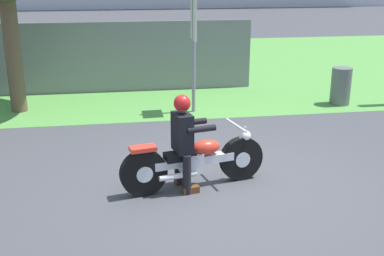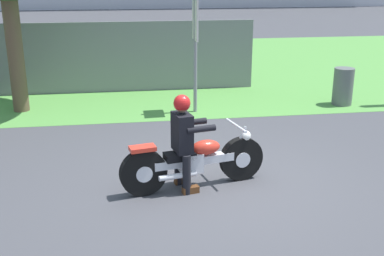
{
  "view_description": "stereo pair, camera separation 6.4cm",
  "coord_description": "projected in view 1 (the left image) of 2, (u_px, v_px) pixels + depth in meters",
  "views": [
    {
      "loc": [
        -1.49,
        -6.46,
        3.07
      ],
      "look_at": [
        -0.44,
        0.17,
        0.85
      ],
      "focal_mm": 45.25,
      "sensor_mm": 36.0,
      "label": 1
    },
    {
      "loc": [
        -1.43,
        -6.47,
        3.07
      ],
      "look_at": [
        -0.44,
        0.17,
        0.85
      ],
      "focal_mm": 45.25,
      "sensor_mm": 36.0,
      "label": 2
    }
  ],
  "objects": [
    {
      "name": "trash_can",
      "position": [
        341.0,
        86.0,
        11.37
      ],
      "size": [
        0.46,
        0.46,
        0.87
      ],
      "primitive_type": "cylinder",
      "color": "#595E5B",
      "rests_on": "ground"
    },
    {
      "name": "sign_banner",
      "position": [
        194.0,
        34.0,
        10.36
      ],
      "size": [
        0.08,
        0.6,
        2.6
      ],
      "color": "gray",
      "rests_on": "ground"
    },
    {
      "name": "grass_verge",
      "position": [
        162.0,
        66.0,
        15.92
      ],
      "size": [
        60.0,
        12.0,
        0.01
      ],
      "primitive_type": "cube",
      "color": "#549342",
      "rests_on": "ground"
    },
    {
      "name": "rider_lead",
      "position": [
        184.0,
        135.0,
        6.84
      ],
      "size": [
        0.61,
        0.54,
        1.42
      ],
      "rotation": [
        0.0,
        0.0,
        0.21
      ],
      "color": "black",
      "rests_on": "ground"
    },
    {
      "name": "fence_segment",
      "position": [
        117.0,
        57.0,
        12.39
      ],
      "size": [
        7.0,
        0.06,
        1.8
      ],
      "primitive_type": "cube",
      "color": "slate",
      "rests_on": "ground"
    },
    {
      "name": "motorcycle_lead",
      "position": [
        195.0,
        161.0,
        7.03
      ],
      "size": [
        2.18,
        0.76,
        0.9
      ],
      "rotation": [
        0.0,
        0.0,
        0.21
      ],
      "color": "black",
      "rests_on": "ground"
    },
    {
      "name": "ground",
      "position": [
        223.0,
        184.0,
        7.24
      ],
      "size": [
        120.0,
        120.0,
        0.0
      ],
      "primitive_type": "plane",
      "color": "#424247"
    }
  ]
}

